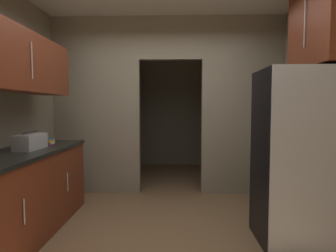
# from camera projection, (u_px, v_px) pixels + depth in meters

# --- Properties ---
(ground) EXTENTS (20.00, 20.00, 0.00)m
(ground) POSITION_uv_depth(u_px,v_px,m) (161.00, 242.00, 2.84)
(ground) COLOR brown
(kitchen_partition) EXTENTS (3.56, 0.12, 2.74)m
(kitchen_partition) POSITION_uv_depth(u_px,v_px,m) (166.00, 101.00, 4.42)
(kitchen_partition) COLOR gray
(kitchen_partition) RESTS_ON ground
(adjoining_room_shell) EXTENTS (3.56, 2.31, 2.74)m
(adjoining_room_shell) POSITION_uv_depth(u_px,v_px,m) (170.00, 106.00, 6.05)
(adjoining_room_shell) COLOR gray
(adjoining_room_shell) RESTS_ON ground
(refrigerator) EXTENTS (0.83, 0.71, 1.72)m
(refrigerator) POSITION_uv_depth(u_px,v_px,m) (302.00, 157.00, 2.79)
(refrigerator) COLOR black
(refrigerator) RESTS_ON ground
(lower_cabinet_run) EXTENTS (0.66, 2.17, 0.90)m
(lower_cabinet_run) POSITION_uv_depth(u_px,v_px,m) (19.00, 196.00, 2.88)
(lower_cabinet_run) COLOR maroon
(lower_cabinet_run) RESTS_ON ground
(upper_cabinet_counterside) EXTENTS (0.36, 1.95, 0.61)m
(upper_cabinet_counterside) POSITION_uv_depth(u_px,v_px,m) (14.00, 61.00, 2.79)
(upper_cabinet_counterside) COLOR maroon
(upper_cabinet_fridgeside) EXTENTS (0.36, 0.91, 0.97)m
(upper_cabinet_fridgeside) POSITION_uv_depth(u_px,v_px,m) (324.00, 18.00, 2.79)
(upper_cabinet_fridgeside) COLOR maroon
(boombox) EXTENTS (0.20, 0.41, 0.19)m
(boombox) POSITION_uv_depth(u_px,v_px,m) (30.00, 142.00, 3.05)
(boombox) COLOR #B2B2B7
(boombox) RESTS_ON lower_cabinet_run
(book_stack) EXTENTS (0.14, 0.16, 0.08)m
(book_stack) POSITION_uv_depth(u_px,v_px,m) (47.00, 142.00, 3.36)
(book_stack) COLOR #8C3893
(book_stack) RESTS_ON lower_cabinet_run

